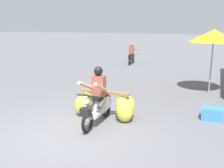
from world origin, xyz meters
TOP-DOWN VIEW (x-y plane):
  - ground_plane at (0.00, 0.00)m, footprint 120.00×120.00m
  - motorbike_main_loaded at (0.33, 1.38)m, footprint 1.87×1.84m
  - motorbike_distant_ahead_left at (-2.13, 11.17)m, footprint 0.50×1.62m
  - market_umbrella_near_shop at (3.00, 5.53)m, footprint 1.86×1.86m
  - produce_crate at (3.20, 2.53)m, footprint 0.56×0.40m

SIDE VIEW (x-z plane):
  - ground_plane at x=0.00m, z-range 0.00..0.00m
  - produce_crate at x=3.20m, z-range 0.00..0.36m
  - motorbike_main_loaded at x=0.33m, z-range -0.33..1.25m
  - motorbike_distant_ahead_left at x=-2.13m, z-range -0.13..1.27m
  - market_umbrella_near_shop at x=3.00m, z-range 0.99..3.46m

